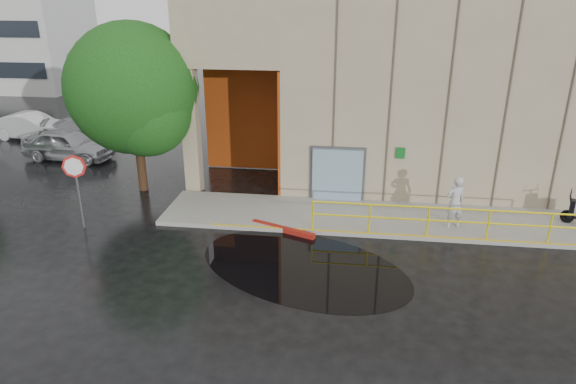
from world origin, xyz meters
name	(u,v)px	position (x,y,z in m)	size (l,w,h in m)	color
ground	(320,282)	(0.00, 0.00, 0.00)	(120.00, 120.00, 0.00)	black
sidewalk	(442,221)	(4.00, 4.50, 0.07)	(20.00, 3.00, 0.15)	gray
building	(457,76)	(5.10, 10.98, 4.21)	(20.00, 10.17, 8.00)	gray
guardrail	(458,222)	(4.25, 3.15, 0.68)	(9.56, 0.06, 1.03)	yellow
person	(455,202)	(4.25, 3.96, 1.06)	(0.67, 0.44, 1.83)	#BABABF
stop_sign	(76,176)	(-8.42, 2.50, 1.93)	(0.78, 0.24, 2.65)	#5C5D61
red_curb	(283,229)	(-1.50, 3.10, 0.09)	(2.40, 0.18, 0.18)	maroon
puddle	(303,267)	(-0.57, 0.82, 0.00)	(6.72, 4.14, 0.01)	black
car_a	(68,145)	(-12.91, 9.69, 0.75)	(1.76, 4.39, 1.49)	#9FA3A6
car_b	(32,126)	(-16.81, 12.87, 0.71)	(1.51, 4.34, 1.43)	silver
car_c	(84,129)	(-14.01, 13.22, 0.60)	(1.67, 4.10, 1.19)	#9DA0A4
tree_near	(136,94)	(-7.62, 6.18, 3.98)	(5.06, 5.06, 6.71)	#301C10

